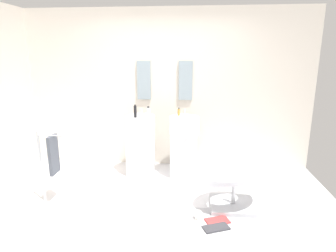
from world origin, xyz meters
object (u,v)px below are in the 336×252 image
coffee_mug (198,215)px  soap_bottle_amber (179,112)px  magazine_charcoal (216,228)px  soap_bottle_black (135,111)px  soap_bottle_clear (148,112)px  pedestal_sink_right (184,144)px  towel_rack (51,156)px  lounge_chair (234,182)px  pedestal_sink_left (141,143)px  magazine_red (217,221)px

coffee_mug → soap_bottle_amber: soap_bottle_amber is taller
magazine_charcoal → soap_bottle_black: size_ratio=1.46×
coffee_mug → soap_bottle_clear: bearing=120.9°
pedestal_sink_right → towel_rack: 1.94m
pedestal_sink_right → lounge_chair: (0.66, -0.98, -0.15)m
pedestal_sink_left → pedestal_sink_right: 0.69m
soap_bottle_black → soap_bottle_amber: size_ratio=1.58×
soap_bottle_black → soap_bottle_clear: 0.21m
magazine_red → soap_bottle_black: bearing=113.5°
pedestal_sink_right → soap_bottle_clear: 0.75m
pedestal_sink_right → soap_bottle_clear: soap_bottle_clear is taller
magazine_red → magazine_charcoal: bearing=-120.3°
pedestal_sink_left → soap_bottle_amber: (0.60, 0.09, 0.50)m
coffee_mug → magazine_red: bearing=-7.4°
pedestal_sink_left → pedestal_sink_right: same height
pedestal_sink_left → soap_bottle_clear: 0.53m
pedestal_sink_left → soap_bottle_clear: (0.13, -0.01, 0.51)m
magazine_charcoal → pedestal_sink_right: bearing=83.6°
soap_bottle_clear → lounge_chair: bearing=-38.5°
lounge_chair → magazine_red: lounge_chair is taller
lounge_chair → magazine_charcoal: lounge_chair is taller
lounge_chair → magazine_red: size_ratio=3.77×
towel_rack → magazine_charcoal: 2.18m
towel_rack → soap_bottle_amber: 1.95m
pedestal_sink_right → magazine_charcoal: (0.42, -1.47, -0.48)m
coffee_mug → pedestal_sink_left: bearing=124.8°
pedestal_sink_right → soap_bottle_amber: size_ratio=8.38×
magazine_charcoal → soap_bottle_amber: (-0.51, 1.56, 0.98)m
towel_rack → magazine_red: (2.07, -0.29, -0.61)m
pedestal_sink_right → soap_bottle_black: soap_bottle_black is taller
pedestal_sink_left → soap_bottle_amber: soap_bottle_amber is taller
pedestal_sink_left → towel_rack: bearing=-132.2°
pedestal_sink_right → magazine_red: 1.49m
lounge_chair → towel_rack: towel_rack is taller
pedestal_sink_left → coffee_mug: pedestal_sink_left is taller
magazine_charcoal → magazine_red: bearing=57.9°
magazine_red → soap_bottle_amber: 1.81m
towel_rack → soap_bottle_black: (0.89, 0.94, 0.41)m
pedestal_sink_left → towel_rack: pedestal_sink_left is taller
towel_rack → soap_bottle_amber: (1.54, 1.13, 0.37)m
pedestal_sink_right → soap_bottle_clear: bearing=-178.5°
lounge_chair → magazine_charcoal: 0.64m
magazine_red → magazine_charcoal: 0.14m
soap_bottle_amber → soap_bottle_black: bearing=-163.5°
magazine_red → soap_bottle_black: soap_bottle_black is taller
soap_bottle_clear → towel_rack: bearing=-136.4°
lounge_chair → soap_bottle_clear: size_ratio=6.48×
lounge_chair → soap_bottle_amber: 1.45m
soap_bottle_amber → coffee_mug: bearing=-77.5°
pedestal_sink_right → lounge_chair: size_ratio=1.04×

